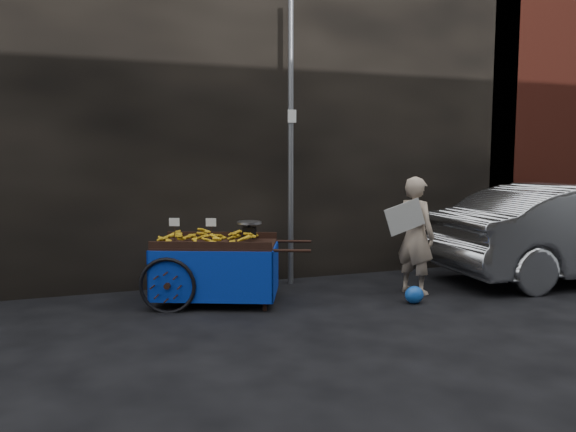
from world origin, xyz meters
name	(u,v)px	position (x,y,z in m)	size (l,w,h in m)	color
ground	(304,308)	(0.00, 0.00, 0.00)	(80.00, 80.00, 0.00)	black
building_wall	(269,116)	(0.39, 2.60, 2.50)	(13.50, 2.00, 5.00)	black
street_pole	(291,145)	(0.30, 1.30, 2.01)	(0.12, 0.10, 4.00)	slate
banana_cart	(213,249)	(-0.98, 0.64, 0.68)	(2.22, 1.60, 1.11)	black
vendor	(415,235)	(1.68, 0.21, 0.79)	(0.83, 0.67, 1.57)	tan
plastic_bag	(414,295)	(1.38, -0.27, 0.11)	(0.25, 0.20, 0.22)	#1850B4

